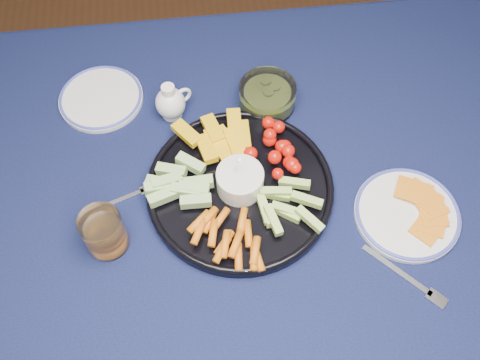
{
  "coord_description": "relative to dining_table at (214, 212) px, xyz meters",
  "views": [
    {
      "loc": [
        -0.01,
        -0.56,
        1.72
      ],
      "look_at": [
        0.06,
        -0.0,
        0.79
      ],
      "focal_mm": 40.0,
      "sensor_mm": 36.0,
      "label": 1
    }
  ],
  "objects": [
    {
      "name": "pickle_bowl",
      "position": [
        0.15,
        0.22,
        0.11
      ],
      "size": [
        0.13,
        0.13,
        0.06
      ],
      "color": "silver",
      "rests_on": "dining_table"
    },
    {
      "name": "cheese_plate",
      "position": [
        0.39,
        -0.1,
        0.1
      ],
      "size": [
        0.21,
        0.21,
        0.03
      ],
      "color": "white",
      "rests_on": "dining_table"
    },
    {
      "name": "crudite_platter",
      "position": [
        0.06,
        -0.0,
        0.11
      ],
      "size": [
        0.39,
        0.39,
        0.12
      ],
      "color": "black",
      "rests_on": "dining_table"
    },
    {
      "name": "juice_tumbler",
      "position": [
        -0.21,
        -0.09,
        0.13
      ],
      "size": [
        0.08,
        0.08,
        0.1
      ],
      "color": "silver",
      "rests_on": "dining_table"
    },
    {
      "name": "fork_left",
      "position": [
        -0.18,
        0.01,
        0.09
      ],
      "size": [
        0.15,
        0.06,
        0.0
      ],
      "color": "silver",
      "rests_on": "dining_table"
    },
    {
      "name": "creamer_pitcher",
      "position": [
        -0.07,
        0.22,
        0.13
      ],
      "size": [
        0.08,
        0.07,
        0.09
      ],
      "color": "white",
      "rests_on": "dining_table"
    },
    {
      "name": "side_plate_extra",
      "position": [
        -0.23,
        0.28,
        0.1
      ],
      "size": [
        0.19,
        0.19,
        0.02
      ],
      "color": "white",
      "rests_on": "dining_table"
    },
    {
      "name": "fork_right",
      "position": [
        0.36,
        -0.24,
        0.09
      ],
      "size": [
        0.14,
        0.15,
        0.0
      ],
      "color": "silver",
      "rests_on": "dining_table"
    },
    {
      "name": "dining_table",
      "position": [
        0.0,
        0.0,
        0.0
      ],
      "size": [
        1.67,
        1.07,
        0.75
      ],
      "color": "#4C2E19",
      "rests_on": "ground"
    }
  ]
}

